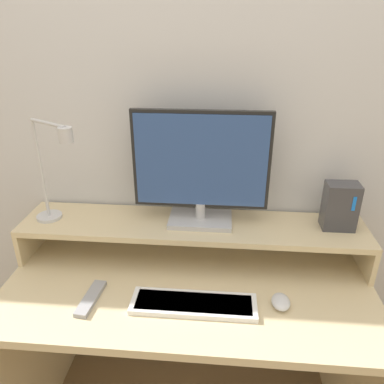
{
  "coord_description": "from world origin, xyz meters",
  "views": [
    {
      "loc": [
        0.11,
        -0.75,
        1.58
      ],
      "look_at": [
        0.01,
        0.33,
        1.08
      ],
      "focal_mm": 35.0,
      "sensor_mm": 36.0,
      "label": 1
    }
  ],
  "objects": [
    {
      "name": "router_dock",
      "position": [
        0.53,
        0.49,
        0.97
      ],
      "size": [
        0.12,
        0.08,
        0.18
      ],
      "color": "#3D3D42",
      "rests_on": "monitor_shelf"
    },
    {
      "name": "monitor",
      "position": [
        0.03,
        0.49,
        1.1
      ],
      "size": [
        0.49,
        0.15,
        0.42
      ],
      "color": "#BCBCC1",
      "rests_on": "monitor_shelf"
    },
    {
      "name": "desk",
      "position": [
        0.0,
        0.3,
        0.53
      ],
      "size": [
        1.3,
        0.6,
        0.73
      ],
      "color": "beige",
      "rests_on": "ground_plane"
    },
    {
      "name": "wall_back",
      "position": [
        0.0,
        0.64,
        1.25
      ],
      "size": [
        6.0,
        0.05,
        2.5
      ],
      "color": "silver",
      "rests_on": "ground_plane"
    },
    {
      "name": "monitor_shelf",
      "position": [
        0.0,
        0.47,
        0.86
      ],
      "size": [
        1.3,
        0.25,
        0.15
      ],
      "color": "beige",
      "rests_on": "desk"
    },
    {
      "name": "remote_control",
      "position": [
        -0.31,
        0.19,
        0.74
      ],
      "size": [
        0.06,
        0.18,
        0.02
      ],
      "color": "#99999E",
      "rests_on": "desk"
    },
    {
      "name": "mouse",
      "position": [
        0.31,
        0.22,
        0.75
      ],
      "size": [
        0.06,
        0.08,
        0.03
      ],
      "color": "silver",
      "rests_on": "desk"
    },
    {
      "name": "desk_lamp",
      "position": [
        -0.49,
        0.43,
        1.09
      ],
      "size": [
        0.22,
        0.16,
        0.39
      ],
      "color": "silver",
      "rests_on": "monitor_shelf"
    },
    {
      "name": "keyboard",
      "position": [
        0.03,
        0.19,
        0.74
      ],
      "size": [
        0.41,
        0.12,
        0.02
      ],
      "color": "white",
      "rests_on": "desk"
    }
  ]
}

